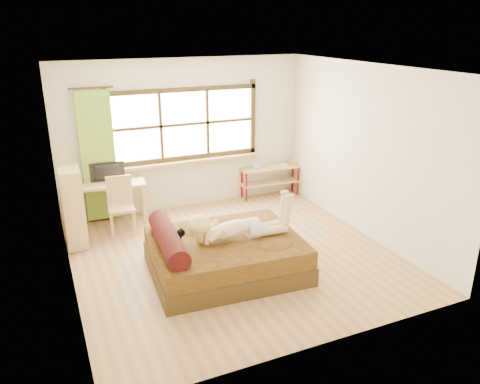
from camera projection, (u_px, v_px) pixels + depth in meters
name	position (u px, v px, depth m)	size (l,w,h in m)	color
floor	(234.00, 256.00, 6.93)	(4.50, 4.50, 0.00)	#9E754C
ceiling	(233.00, 68.00, 6.01)	(4.50, 4.50, 0.00)	white
wall_back	(185.00, 135.00, 8.41)	(4.50, 4.50, 0.00)	silver
wall_front	(324.00, 231.00, 4.54)	(4.50, 4.50, 0.00)	silver
wall_left	(62.00, 191.00, 5.62)	(4.50, 4.50, 0.00)	silver
wall_right	(365.00, 152.00, 7.33)	(4.50, 4.50, 0.00)	silver
window	(185.00, 127.00, 8.33)	(2.80, 0.16, 1.46)	#FFEDBF
curtain	(98.00, 157.00, 7.79)	(0.55, 0.10, 2.20)	#589127
bed	(222.00, 254.00, 6.39)	(2.12, 1.74, 0.76)	#2F210E
woman	(237.00, 217.00, 6.24)	(1.41, 0.40, 0.60)	beige
kitten	(172.00, 237.00, 6.10)	(0.30, 0.12, 0.24)	black
desk	(109.00, 188.00, 7.85)	(1.22, 0.66, 0.73)	tan
monitor	(107.00, 173.00, 7.80)	(0.57, 0.07, 0.33)	black
chair	(121.00, 201.00, 7.62)	(0.45, 0.45, 0.92)	tan
pipe_shelf	(271.00, 175.00, 9.20)	(1.22, 0.37, 0.68)	tan
cup	(257.00, 166.00, 9.01)	(0.13, 0.13, 0.10)	gray
book	(280.00, 165.00, 9.21)	(0.17, 0.23, 0.02)	gray
bookshelf	(73.00, 208.00, 7.05)	(0.31, 0.54, 1.23)	tan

